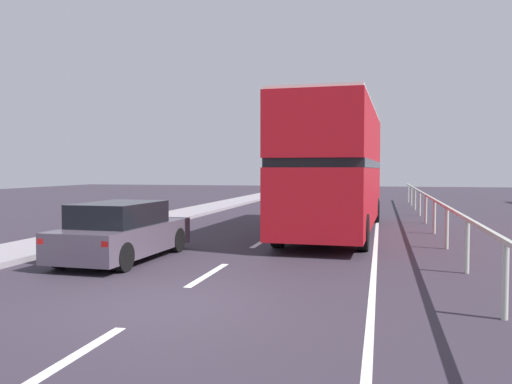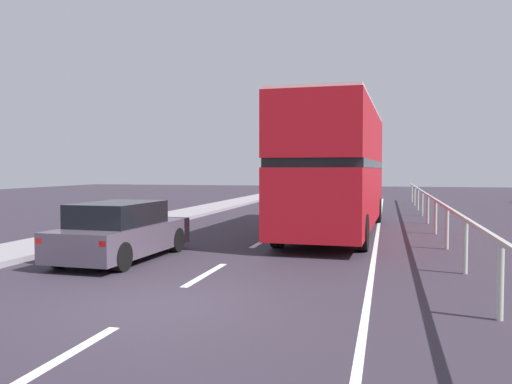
{
  "view_description": "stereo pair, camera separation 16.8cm",
  "coord_description": "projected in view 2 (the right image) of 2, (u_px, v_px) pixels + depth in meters",
  "views": [
    {
      "loc": [
        3.49,
        -7.99,
        2.2
      ],
      "look_at": [
        -0.19,
        7.49,
        1.51
      ],
      "focal_mm": 36.94,
      "sensor_mm": 36.0,
      "label": 1
    },
    {
      "loc": [
        3.65,
        -7.95,
        2.2
      ],
      "look_at": [
        -0.19,
        7.49,
        1.51
      ],
      "focal_mm": 36.94,
      "sensor_mm": 36.0,
      "label": 2
    }
  ],
  "objects": [
    {
      "name": "lane_paint_markings",
      "position": [
        333.0,
        240.0,
        16.31
      ],
      "size": [
        3.5,
        46.0,
        0.01
      ],
      "color": "silver",
      "rests_on": "ground"
    },
    {
      "name": "ground_plane",
      "position": [
        158.0,
        305.0,
        8.69
      ],
      "size": [
        74.24,
        120.0,
        0.1
      ],
      "primitive_type": "cube",
      "color": "#322A36"
    },
    {
      "name": "double_decker_bus_red",
      "position": [
        337.0,
        166.0,
        18.01
      ],
      "size": [
        2.9,
        10.92,
        4.28
      ],
      "rotation": [
        0.0,
        0.0,
        -0.03
      ],
      "color": "red",
      "rests_on": "ground"
    },
    {
      "name": "bridge_side_railing",
      "position": [
        441.0,
        210.0,
        16.1
      ],
      "size": [
        0.1,
        42.0,
        1.19
      ],
      "color": "#BABCB0",
      "rests_on": "ground"
    },
    {
      "name": "sedan_car_ahead",
      "position": [
        302.0,
        193.0,
        33.4
      ],
      "size": [
        1.84,
        4.07,
        1.41
      ],
      "rotation": [
        0.0,
        0.0,
        -0.02
      ],
      "color": "maroon",
      "rests_on": "ground"
    },
    {
      "name": "hatchback_car_near",
      "position": [
        121.0,
        232.0,
        12.77
      ],
      "size": [
        1.88,
        4.26,
        1.4
      ],
      "rotation": [
        0.0,
        0.0,
        -0.03
      ],
      "color": "#4E4554",
      "rests_on": "ground"
    }
  ]
}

